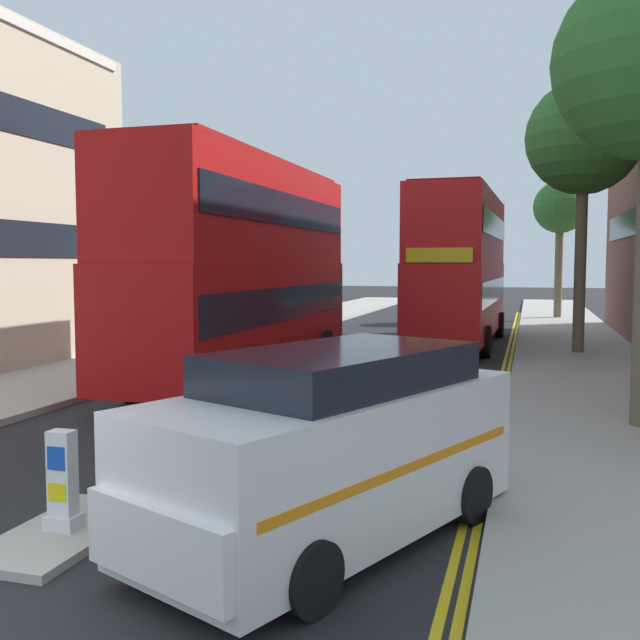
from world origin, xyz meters
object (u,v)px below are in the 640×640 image
Objects in this scene: double_decker_bus_oncoming at (460,264)px; double_decker_bus_away at (243,264)px; keep_left_bollard at (63,484)px; taxi_minivan at (328,447)px.

double_decker_bus_away is at bearing -115.11° from double_decker_bus_oncoming.
keep_left_bollard is 20.68m from double_decker_bus_oncoming.
double_decker_bus_away reaches higher than keep_left_bollard.
taxi_minivan is (5.05, -9.87, -1.96)m from double_decker_bus_away.
keep_left_bollard is 11.03m from double_decker_bus_away.
taxi_minivan is at bearing -62.92° from double_decker_bus_away.
keep_left_bollard is 0.10× the size of double_decker_bus_away.
double_decker_bus_oncoming is (4.62, 9.85, 0.00)m from double_decker_bus_away.
double_decker_bus_away is 11.26m from taxi_minivan.
double_decker_bus_oncoming is 19.83m from taxi_minivan.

